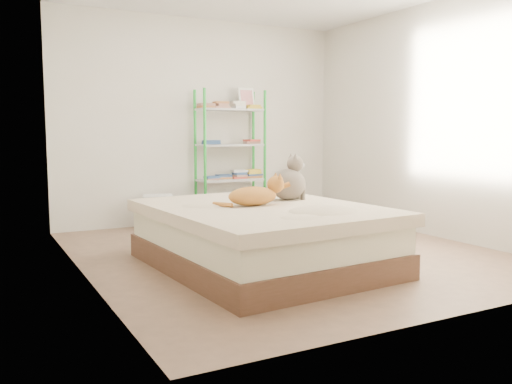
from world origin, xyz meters
TOP-DOWN VIEW (x-y plane):
  - room at (0.00, 0.00)m, footprint 3.81×4.21m
  - bed at (-0.47, -0.39)m, footprint 1.82×2.21m
  - orange_cat at (-0.55, -0.35)m, footprint 0.54×0.32m
  - grey_cat at (-0.07, -0.16)m, footprint 0.39×0.34m
  - shelf_unit at (0.31, 1.88)m, footprint 0.88×0.36m
  - cardboard_box at (0.66, 0.65)m, footprint 0.53×0.52m
  - white_bin at (-0.69, 1.85)m, footprint 0.43×0.40m

SIDE VIEW (x-z plane):
  - cardboard_box at x=0.66m, z-range -0.02..0.38m
  - white_bin at x=-0.69m, z-range 0.00..0.41m
  - bed at x=-0.47m, z-range 0.00..0.54m
  - orange_cat at x=-0.55m, z-range 0.54..0.75m
  - grey_cat at x=-0.07m, z-range 0.54..0.96m
  - shelf_unit at x=0.31m, z-range -0.01..1.73m
  - room at x=0.00m, z-range 0.00..2.61m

